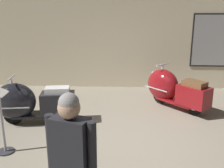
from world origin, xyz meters
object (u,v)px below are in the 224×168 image
object	(u,v)px
scooter_1	(171,88)
info_stanchion	(3,126)
visitor_0	(72,159)
scooter_0	(28,102)

from	to	relation	value
scooter_1	info_stanchion	size ratio (longest dim) A/B	1.40
scooter_1	info_stanchion	world-z (taller)	info_stanchion
visitor_0	info_stanchion	distance (m)	2.21
scooter_1	visitor_0	xyz separation A→B (m)	(-1.65, -3.87, 0.44)
scooter_1	visitor_0	distance (m)	4.23
scooter_1	visitor_0	size ratio (longest dim) A/B	0.99
scooter_1	info_stanchion	xyz separation A→B (m)	(-3.12, -2.28, -0.00)
scooter_1	scooter_0	bearing A→B (deg)	67.38
scooter_0	scooter_1	size ratio (longest dim) A/B	1.08
visitor_0	info_stanchion	bearing A→B (deg)	61.78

